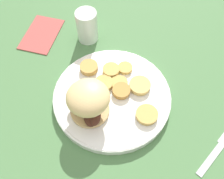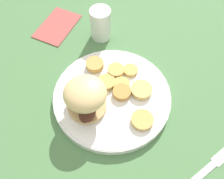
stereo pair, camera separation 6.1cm
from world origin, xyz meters
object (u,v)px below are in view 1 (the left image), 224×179
sandwich (88,101)px  fork (217,150)px  drinking_glass (88,26)px  dinner_plate (112,97)px

sandwich → fork: size_ratio=0.77×
sandwich → drinking_glass: size_ratio=1.11×
dinner_plate → fork: 0.28m
fork → drinking_glass: drinking_glass is taller
sandwich → fork: (-0.25, 0.18, -0.07)m
dinner_plate → drinking_glass: 0.23m
dinner_plate → drinking_glass: size_ratio=3.09×
drinking_glass → sandwich: bearing=74.6°
dinner_plate → sandwich: (0.07, 0.03, 0.06)m
fork → drinking_glass: (0.18, -0.43, 0.05)m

